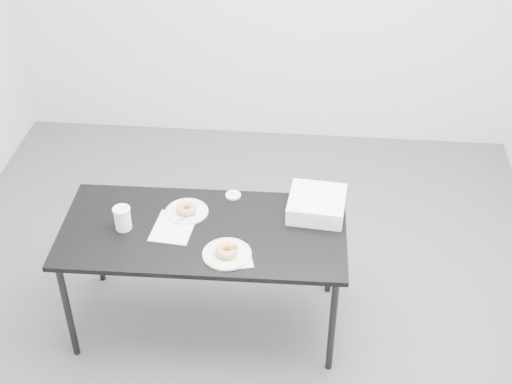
# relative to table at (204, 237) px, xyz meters

# --- Properties ---
(floor) EXTENTS (4.00, 4.00, 0.00)m
(floor) POSITION_rel_table_xyz_m (0.16, 0.18, -0.66)
(floor) COLOR #515257
(floor) RESTS_ON ground
(table) EXTENTS (1.58, 0.77, 0.72)m
(table) POSITION_rel_table_xyz_m (0.00, 0.00, 0.00)
(table) COLOR black
(table) RESTS_ON floor
(scorecard) EXTENTS (0.24, 0.29, 0.00)m
(scorecard) POSITION_rel_table_xyz_m (-0.16, 0.00, 0.06)
(scorecard) COLOR white
(scorecard) RESTS_ON table
(logo_patch) EXTENTS (0.05, 0.05, 0.00)m
(logo_patch) POSITION_rel_table_xyz_m (-0.09, 0.09, 0.06)
(logo_patch) COLOR green
(logo_patch) RESTS_ON scorecard
(pen) EXTENTS (0.11, 0.08, 0.01)m
(pen) POSITION_rel_table_xyz_m (-0.11, 0.08, 0.06)
(pen) COLOR #0D9975
(pen) RESTS_ON scorecard
(napkin) EXTENTS (0.22, 0.22, 0.00)m
(napkin) POSITION_rel_table_xyz_m (0.20, -0.22, 0.06)
(napkin) COLOR white
(napkin) RESTS_ON table
(plate_near) EXTENTS (0.26, 0.26, 0.01)m
(plate_near) POSITION_rel_table_xyz_m (0.16, -0.20, 0.06)
(plate_near) COLOR silver
(plate_near) RESTS_ON napkin
(donut_near) EXTENTS (0.14, 0.14, 0.04)m
(donut_near) POSITION_rel_table_xyz_m (0.16, -0.20, 0.08)
(donut_near) COLOR #D07F42
(donut_near) RESTS_ON plate_near
(plate_far) EXTENTS (0.24, 0.24, 0.01)m
(plate_far) POSITION_rel_table_xyz_m (-0.12, 0.14, 0.06)
(plate_far) COLOR silver
(plate_far) RESTS_ON table
(donut_far) EXTENTS (0.15, 0.15, 0.04)m
(donut_far) POSITION_rel_table_xyz_m (-0.12, 0.14, 0.08)
(donut_far) COLOR #D07F42
(donut_far) RESTS_ON plate_far
(coffee_cup) EXTENTS (0.09, 0.09, 0.14)m
(coffee_cup) POSITION_rel_table_xyz_m (-0.44, -0.03, 0.12)
(coffee_cup) COLOR white
(coffee_cup) RESTS_ON table
(cup_lid) EXTENTS (0.09, 0.09, 0.01)m
(cup_lid) POSITION_rel_table_xyz_m (0.13, 0.32, 0.06)
(cup_lid) COLOR white
(cup_lid) RESTS_ON table
(bakery_box) EXTENTS (0.34, 0.34, 0.10)m
(bakery_box) POSITION_rel_table_xyz_m (0.62, 0.21, 0.11)
(bakery_box) COLOR white
(bakery_box) RESTS_ON table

